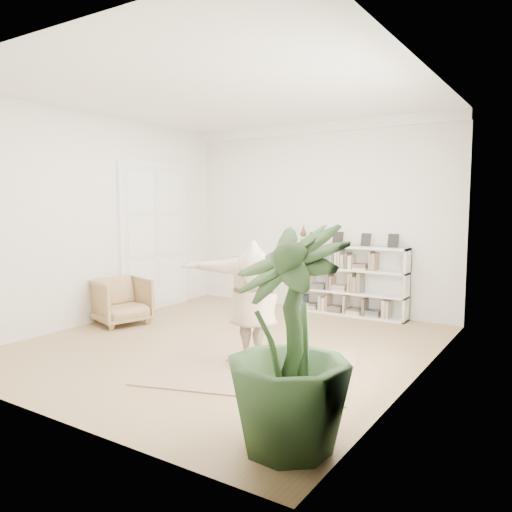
{
  "coord_description": "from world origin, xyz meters",
  "views": [
    {
      "loc": [
        4.26,
        -5.83,
        2.07
      ],
      "look_at": [
        0.25,
        0.4,
        1.29
      ],
      "focal_mm": 35.0,
      "sensor_mm": 36.0,
      "label": 1
    }
  ],
  "objects_px": {
    "rocker_board": "(254,362)",
    "houseplant": "(289,339)",
    "bookshelf": "(349,281)",
    "person": "(254,299)",
    "armchair": "(121,301)"
  },
  "relations": [
    {
      "from": "bookshelf",
      "to": "person",
      "type": "distance_m",
      "value": 3.5
    },
    {
      "from": "bookshelf",
      "to": "person",
      "type": "xyz_separation_m",
      "value": [
        0.16,
        -3.48,
        0.25
      ]
    },
    {
      "from": "bookshelf",
      "to": "armchair",
      "type": "height_order",
      "value": "bookshelf"
    },
    {
      "from": "armchair",
      "to": "person",
      "type": "xyz_separation_m",
      "value": [
        3.2,
        -0.71,
        0.49
      ]
    },
    {
      "from": "rocker_board",
      "to": "houseplant",
      "type": "relative_size",
      "value": 0.27
    },
    {
      "from": "rocker_board",
      "to": "person",
      "type": "distance_m",
      "value": 0.82
    },
    {
      "from": "bookshelf",
      "to": "houseplant",
      "type": "xyz_separation_m",
      "value": [
        1.56,
        -5.1,
        0.32
      ]
    },
    {
      "from": "rocker_board",
      "to": "houseplant",
      "type": "distance_m",
      "value": 2.31
    },
    {
      "from": "armchair",
      "to": "person",
      "type": "relative_size",
      "value": 0.46
    },
    {
      "from": "armchair",
      "to": "bookshelf",
      "type": "bearing_deg",
      "value": -30.57
    },
    {
      "from": "rocker_board",
      "to": "houseplant",
      "type": "bearing_deg",
      "value": -66.97
    },
    {
      "from": "armchair",
      "to": "rocker_board",
      "type": "xyz_separation_m",
      "value": [
        3.2,
        -0.71,
        -0.33
      ]
    },
    {
      "from": "rocker_board",
      "to": "person",
      "type": "xyz_separation_m",
      "value": [
        0.0,
        0.0,
        0.82
      ]
    },
    {
      "from": "bookshelf",
      "to": "armchair",
      "type": "distance_m",
      "value": 4.12
    },
    {
      "from": "armchair",
      "to": "rocker_board",
      "type": "height_order",
      "value": "armchair"
    }
  ]
}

